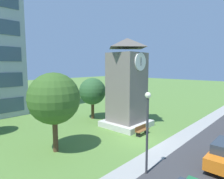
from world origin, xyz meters
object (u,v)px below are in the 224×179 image
tree_by_building (92,91)px  tree_near_tower (54,99)px  park_bench (142,130)px  street_lamp (147,123)px  clock_tower (127,88)px

tree_by_building → tree_near_tower: size_ratio=0.84×
tree_by_building → tree_near_tower: tree_near_tower is taller
park_bench → tree_by_building: bearing=84.0°
street_lamp → tree_by_building: bearing=61.7°
clock_tower → park_bench: 4.80m
street_lamp → clock_tower: bearing=45.3°
clock_tower → park_bench: bearing=-113.2°
park_bench → street_lamp: size_ratio=0.36×
tree_by_building → tree_near_tower: (-8.37, -4.99, 0.70)m
tree_by_building → tree_near_tower: bearing=-149.2°
clock_tower → tree_near_tower: (-8.74, 0.06, -0.07)m
clock_tower → tree_near_tower: bearing=179.6°
park_bench → street_lamp: street_lamp is taller
street_lamp → tree_near_tower: size_ratio=0.83×
street_lamp → park_bench: bearing=35.9°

